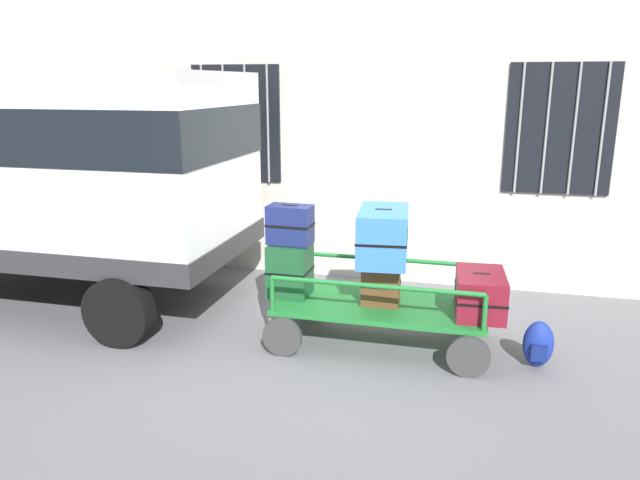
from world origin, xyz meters
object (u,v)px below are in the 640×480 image
suitcase_left_middle (290,225)px  suitcase_left_bottom (290,270)px  suitcase_midleft_middle (383,235)px  backpack (538,344)px  suitcase_center_bottom (480,293)px  van (52,164)px  suitcase_midleft_bottom (381,283)px  luggage_cart (380,311)px

suitcase_left_middle → suitcase_left_bottom: bearing=-90.0°
suitcase_midleft_middle → backpack: (1.47, -0.17, -0.89)m
suitcase_center_bottom → backpack: bearing=-11.8°
van → suitcase_left_bottom: van is taller
suitcase_center_bottom → suitcase_left_bottom: bearing=178.9°
suitcase_midleft_middle → backpack: size_ratio=1.94×
van → suitcase_left_bottom: size_ratio=8.10×
suitcase_midleft_bottom → suitcase_left_middle: bearing=176.4°
suitcase_left_bottom → suitcase_left_middle: bearing=90.0°
suitcase_midleft_bottom → backpack: size_ratio=0.97×
suitcase_left_bottom → backpack: (2.40, -0.15, -0.48)m
suitcase_midleft_bottom → suitcase_center_bottom: suitcase_midleft_bottom is taller
suitcase_left_bottom → suitcase_midleft_middle: (0.93, 0.02, 0.41)m
van → suitcase_left_bottom: (2.93, -0.34, -0.93)m
suitcase_midleft_middle → van: bearing=175.3°
suitcase_left_bottom → suitcase_midleft_bottom: 0.93m
suitcase_midleft_bottom → suitcase_center_bottom: bearing=-0.0°
luggage_cart → backpack: 1.48m
suitcase_left_bottom → backpack: bearing=-3.6°
suitcase_midleft_middle → suitcase_midleft_bottom: bearing=-90.0°
suitcase_left_middle → backpack: (2.40, -0.17, -0.94)m
suitcase_left_middle → suitcase_midleft_bottom: 1.07m
suitcase_center_bottom → van: bearing=175.5°
suitcase_left_middle → suitcase_center_bottom: suitcase_left_middle is taller
suitcase_left_bottom → suitcase_center_bottom: 1.86m
van → suitcase_midleft_bottom: van is taller
suitcase_left_middle → suitcase_midleft_middle: 0.93m
van → luggage_cart: van is taller
van → suitcase_center_bottom: bearing=-4.5°
luggage_cart → suitcase_midleft_bottom: size_ratio=4.92×
suitcase_midleft_middle → suitcase_center_bottom: bearing=-3.4°
luggage_cart → suitcase_left_bottom: suitcase_left_bottom is taller
van → suitcase_center_bottom: van is taller
suitcase_left_bottom → suitcase_left_middle: size_ratio=1.17×
suitcase_left_bottom → suitcase_center_bottom: suitcase_left_bottom is taller
luggage_cart → backpack: bearing=-5.2°
luggage_cart → suitcase_left_bottom: 0.99m
suitcase_left_middle → backpack: size_ratio=1.03×
luggage_cart → suitcase_left_middle: suitcase_left_middle is taller
suitcase_left_bottom → backpack: suitcase_left_bottom is taller
suitcase_midleft_bottom → suitcase_midleft_middle: size_ratio=0.50×
van → suitcase_left_middle: bearing=-6.2°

